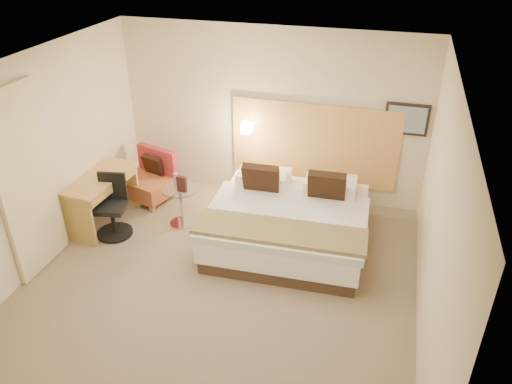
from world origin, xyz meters
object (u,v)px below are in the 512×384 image
(desk_chair, at_px, (113,211))
(side_table, at_px, (181,204))
(bed, at_px, (289,221))
(desk, at_px, (101,187))
(lounge_chair, at_px, (150,180))

(desk_chair, bearing_deg, side_table, 30.71)
(bed, height_order, desk_chair, bed)
(desk, bearing_deg, bed, 5.82)
(side_table, distance_m, desk, 1.17)
(side_table, bearing_deg, lounge_chair, 142.83)
(desk, bearing_deg, side_table, 14.37)
(desk, height_order, desk_chair, desk_chair)
(desk, relative_size, desk_chair, 1.40)
(lounge_chair, bearing_deg, bed, -14.09)
(desk_chair, bearing_deg, lounge_chair, 88.20)
(lounge_chair, xyz_separation_m, side_table, (0.80, -0.61, 0.02))
(side_table, height_order, desk_chair, desk_chair)
(lounge_chair, height_order, desk_chair, desk_chair)
(bed, relative_size, lounge_chair, 2.44)
(bed, bearing_deg, desk, -174.18)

